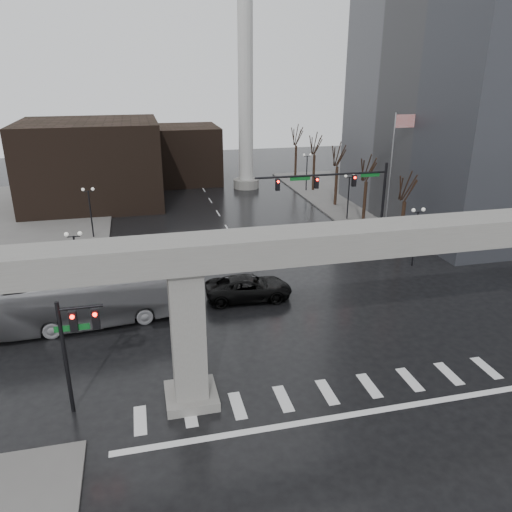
# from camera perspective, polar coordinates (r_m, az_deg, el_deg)

# --- Properties ---
(ground) EXTENTS (160.00, 160.00, 0.00)m
(ground) POSITION_cam_1_polar(r_m,az_deg,el_deg) (28.13, 7.37, -13.99)
(ground) COLOR black
(ground) RESTS_ON ground
(sidewalk_ne) EXTENTS (28.00, 36.00, 0.15)m
(sidewalk_ne) POSITION_cam_1_polar(r_m,az_deg,el_deg) (68.97, 17.32, 6.59)
(sidewalk_ne) COLOR #64625F
(sidewalk_ne) RESTS_ON ground
(elevated_guideway) EXTENTS (48.00, 2.60, 8.70)m
(elevated_guideway) POSITION_cam_1_polar(r_m,az_deg,el_deg) (25.33, 10.77, -0.61)
(elevated_guideway) COLOR gray
(elevated_guideway) RESTS_ON ground
(office_tower) EXTENTS (22.00, 26.00, 42.00)m
(office_tower) POSITION_cam_1_polar(r_m,az_deg,el_deg) (60.19, 26.59, 23.67)
(office_tower) COLOR #5B5B5F
(office_tower) RESTS_ON ground
(building_far_left) EXTENTS (16.00, 14.00, 10.00)m
(building_far_left) POSITION_cam_1_polar(r_m,az_deg,el_deg) (64.58, -18.23, 10.05)
(building_far_left) COLOR black
(building_far_left) RESTS_ON ground
(building_far_mid) EXTENTS (10.00, 10.00, 8.00)m
(building_far_mid) POSITION_cam_1_polar(r_m,az_deg,el_deg) (74.70, -8.29, 11.43)
(building_far_mid) COLOR black
(building_far_mid) RESTS_ON ground
(smokestack) EXTENTS (3.60, 3.60, 30.00)m
(smokestack) POSITION_cam_1_polar(r_m,az_deg,el_deg) (69.06, -1.21, 18.68)
(smokestack) COLOR #B8B7B3
(smokestack) RESTS_ON ground
(signal_mast_arm) EXTENTS (12.12, 0.43, 8.00)m
(signal_mast_arm) POSITION_cam_1_polar(r_m,az_deg,el_deg) (45.11, 10.13, 7.53)
(signal_mast_arm) COLOR black
(signal_mast_arm) RESTS_ON ground
(signal_left_pole) EXTENTS (2.30, 0.30, 6.00)m
(signal_left_pole) POSITION_cam_1_polar(r_m,az_deg,el_deg) (25.20, -20.02, -8.77)
(signal_left_pole) COLOR black
(signal_left_pole) RESTS_ON ground
(flagpole_assembly) EXTENTS (2.06, 0.12, 12.00)m
(flagpole_assembly) POSITION_cam_1_polar(r_m,az_deg,el_deg) (50.34, 15.52, 10.45)
(flagpole_assembly) COLOR silver
(flagpole_assembly) RESTS_ON ground
(lamp_right_0) EXTENTS (1.22, 0.32, 5.11)m
(lamp_right_0) POSITION_cam_1_polar(r_m,az_deg,el_deg) (43.65, 17.86, 3.18)
(lamp_right_0) COLOR black
(lamp_right_0) RESTS_ON ground
(lamp_right_1) EXTENTS (1.22, 0.32, 5.11)m
(lamp_right_1) POSITION_cam_1_polar(r_m,az_deg,el_deg) (55.62, 10.56, 7.51)
(lamp_right_1) COLOR black
(lamp_right_1) RESTS_ON ground
(lamp_right_2) EXTENTS (1.22, 0.32, 5.11)m
(lamp_right_2) POSITION_cam_1_polar(r_m,az_deg,el_deg) (68.36, 5.84, 10.22)
(lamp_right_2) COLOR black
(lamp_right_2) RESTS_ON ground
(lamp_left_0) EXTENTS (1.22, 0.32, 5.11)m
(lamp_left_0) POSITION_cam_1_polar(r_m,az_deg,el_deg) (37.87, -19.90, 0.27)
(lamp_left_0) COLOR black
(lamp_left_0) RESTS_ON ground
(lamp_left_1) EXTENTS (1.22, 0.32, 5.11)m
(lamp_left_1) POSITION_cam_1_polar(r_m,az_deg,el_deg) (51.20, -18.48, 5.64)
(lamp_left_1) COLOR black
(lamp_left_1) RESTS_ON ground
(lamp_left_2) EXTENTS (1.22, 0.32, 5.11)m
(lamp_left_2) POSITION_cam_1_polar(r_m,az_deg,el_deg) (64.82, -17.64, 8.77)
(lamp_left_2) COLOR black
(lamp_left_2) RESTS_ON ground
(tree_right_0) EXTENTS (1.09, 1.58, 7.50)m
(tree_right_0) POSITION_cam_1_polar(r_m,az_deg,el_deg) (47.65, 16.42, 3.92)
(tree_right_0) COLOR black
(tree_right_0) RESTS_ON ground
(tree_right_1) EXTENTS (1.09, 1.61, 7.67)m
(tree_right_1) POSITION_cam_1_polar(r_m,az_deg,el_deg) (54.44, 12.35, 6.42)
(tree_right_1) COLOR black
(tree_right_1) RESTS_ON ground
(tree_right_2) EXTENTS (1.10, 1.63, 7.85)m
(tree_right_2) POSITION_cam_1_polar(r_m,az_deg,el_deg) (61.53, 9.18, 8.34)
(tree_right_2) COLOR black
(tree_right_2) RESTS_ON ground
(tree_right_3) EXTENTS (1.11, 1.66, 8.02)m
(tree_right_3) POSITION_cam_1_polar(r_m,az_deg,el_deg) (68.81, 6.65, 9.84)
(tree_right_3) COLOR black
(tree_right_3) RESTS_ON ground
(tree_right_4) EXTENTS (1.12, 1.69, 8.19)m
(tree_right_4) POSITION_cam_1_polar(r_m,az_deg,el_deg) (76.24, 4.59, 11.03)
(tree_right_4) COLOR black
(tree_right_4) RESTS_ON ground
(pickup_truck) EXTENTS (6.44, 3.24, 1.75)m
(pickup_truck) POSITION_cam_1_polar(r_m,az_deg,el_deg) (36.44, -0.84, -3.65)
(pickup_truck) COLOR black
(pickup_truck) RESTS_ON ground
(city_bus) EXTENTS (12.80, 4.10, 3.51)m
(city_bus) POSITION_cam_1_polar(r_m,az_deg,el_deg) (34.48, -18.51, -4.69)
(city_bus) COLOR gray
(city_bus) RESTS_ON ground
(far_car) EXTENTS (2.22, 4.17, 1.35)m
(far_car) POSITION_cam_1_polar(r_m,az_deg,el_deg) (46.95, -6.12, 1.71)
(far_car) COLOR black
(far_car) RESTS_ON ground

